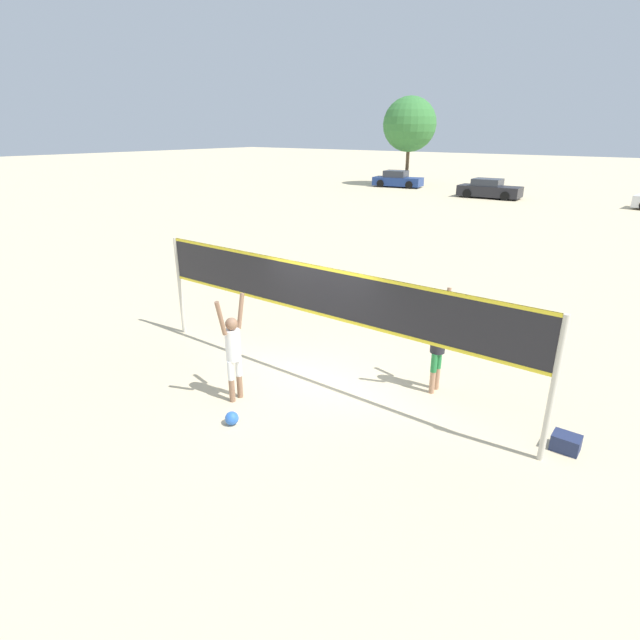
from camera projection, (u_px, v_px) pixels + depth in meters
ground_plane at (320, 380)px, 10.16m from camera, size 200.00×200.00×0.00m
volleyball_net at (320, 298)px, 9.53m from camera, size 8.68×0.10×2.40m
player_spiker at (233, 348)px, 9.08m from camera, size 0.28×0.69×2.04m
player_blocker at (438, 341)px, 9.38m from camera, size 0.28×0.69×2.04m
volleyball at (232, 418)px, 8.61m from camera, size 0.24×0.24×0.24m
gear_bag at (566, 443)px, 7.92m from camera, size 0.42×0.32×0.27m
parked_car_near at (397, 180)px, 43.72m from camera, size 4.43×2.39×1.40m
parked_car_mid at (489, 189)px, 36.79m from camera, size 4.52×2.11×1.38m
tree_left_cluster at (410, 124)px, 43.37m from camera, size 4.61×4.61×7.48m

